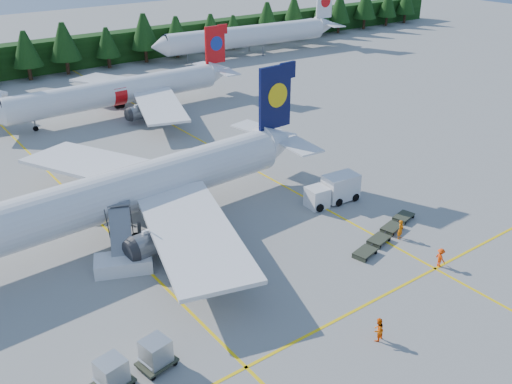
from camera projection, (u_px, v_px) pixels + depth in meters
ground at (336, 261)px, 50.12m from camera, size 320.00×320.00×0.00m
taxi_stripe_a at (95, 218)px, 57.09m from camera, size 0.25×120.00×0.01m
taxi_stripe_b at (256, 171)px, 67.78m from camera, size 0.25×120.00×0.01m
taxi_stripe_cross at (388, 293)px, 45.78m from camera, size 80.00×0.25×0.01m
treeline_hedge at (36, 58)px, 108.08m from camera, size 220.00×4.00×6.00m
airliner_navy at (97, 201)px, 51.89m from camera, size 45.03×36.99×13.09m
airliner_red at (112, 93)px, 85.14m from camera, size 38.87×32.01×11.31m
airliner_far_right at (242, 36)px, 121.50m from camera, size 44.47×7.87×12.93m
airstairs at (123, 258)px, 48.74m from camera, size 5.74×7.36×4.34m
service_truck at (332, 190)px, 59.73m from camera, size 6.10×2.67×2.86m
dolly_train at (386, 233)px, 53.71m from camera, size 10.46×4.24×0.13m
uld_pair at (134, 362)px, 36.96m from camera, size 5.82×2.26×1.86m
crew_a at (401, 230)px, 53.16m from camera, size 0.79×0.62×1.91m
crew_b at (378, 330)px, 40.38m from camera, size 1.01×0.85×1.86m
crew_c at (440, 258)px, 48.98m from camera, size 0.66×0.82×1.72m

